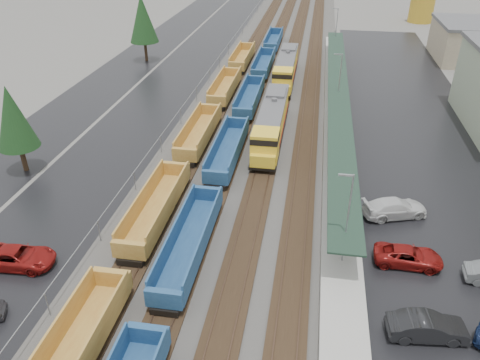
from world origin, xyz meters
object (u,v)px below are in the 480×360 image
Objects in this scene: storage_tank at (421,10)px; parked_car_east_b at (408,256)px; parked_car_east_a at (427,327)px; locomotive_trail at (286,69)px; well_string_blue at (228,150)px; parked_car_west_c at (18,257)px; parked_car_east_c at (395,208)px; locomotive_lead at (271,123)px; well_string_yellow at (181,165)px.

storage_tank is 91.32m from parked_car_east_b.
locomotive_trail is at bearing 8.68° from parked_car_east_a.
storage_tank is at bearing 67.36° from well_string_blue.
parked_car_west_c is 30.70m from parked_car_east_c.
well_string_blue is (-4.00, -5.42, -1.07)m from locomotive_lead.
well_string_blue is 82.01m from storage_tank.
parked_car_east_c is at bearing 3.45° from parked_car_east_b.
locomotive_lead is at bearing -37.24° from parked_car_west_c.
parked_car_west_c is (-12.34, -19.28, -0.37)m from well_string_blue.
parked_car_east_a is (16.57, -21.37, -0.32)m from well_string_blue.
locomotive_trail is 36.50m from parked_car_east_c.
well_string_yellow is at bearing -134.65° from well_string_blue.
parked_car_east_a is at bearing -40.10° from well_string_yellow.
well_string_yellow is (-8.00, -30.47, -1.05)m from locomotive_trail.
locomotive_trail is 48.55m from parked_car_west_c.
well_string_yellow is 16.16× the size of parked_car_east_c.
well_string_yellow is 17.37m from parked_car_west_c.
parked_car_east_a is 0.98× the size of parked_car_east_b.
well_string_yellow is at bearing -130.19° from locomotive_lead.
parked_car_east_c is (20.19, -3.91, -0.35)m from well_string_yellow.
locomotive_lead reaches higher than parked_car_east_b.
locomotive_lead and locomotive_trail have the same top height.
locomotive_trail is at bearing 18.28° from parked_car_east_b.
parked_car_west_c is at bearing -118.72° from well_string_yellow.
storage_tank reaches higher than parked_car_east_b.
parked_car_west_c is (-43.91, -94.95, -1.97)m from storage_tank.
well_string_blue is at bearing 45.35° from well_string_yellow.
locomotive_lead is 6.82m from well_string_blue.
well_string_yellow is at bearing -104.71° from locomotive_trail.
well_string_blue is 19.39× the size of parked_car_east_c.
parked_car_east_c is (-0.38, 13.42, 0.00)m from parked_car_east_a.
parked_car_east_a is at bearing -52.21° from well_string_blue.
parked_car_west_c is (-8.34, -15.23, -0.40)m from well_string_yellow.
locomotive_lead is 75.47m from storage_tank.
well_string_blue is (-4.00, -26.42, -1.07)m from locomotive_trail.
parked_car_east_b is at bearing -57.86° from locomotive_lead.
locomotive_lead reaches higher than parked_car_east_c.
parked_car_east_b is at bearing -73.05° from locomotive_trail.
parked_car_east_a is at bearing -98.78° from storage_tank.
well_string_yellow reaches higher than well_string_blue.
well_string_yellow is 5.69m from well_string_blue.
parked_car_east_b is at bearing -84.04° from parked_car_west_c.
well_string_yellow is 87.31m from storage_tank.
well_string_blue is 22.03× the size of parked_car_east_a.
parked_car_west_c is (-16.34, -45.70, -1.44)m from locomotive_trail.
well_string_yellow is at bearing 43.84° from parked_car_east_a.
storage_tank is 0.99× the size of parked_car_west_c.
locomotive_trail is 26.74m from well_string_blue.
locomotive_lead is 21.00m from locomotive_trail.
well_string_blue reaches higher than parked_car_east_a.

